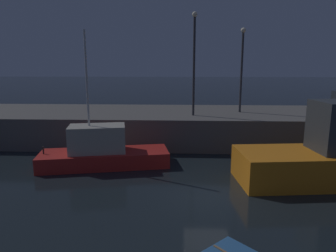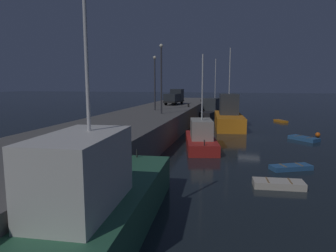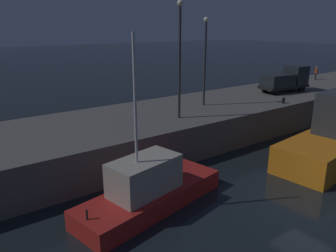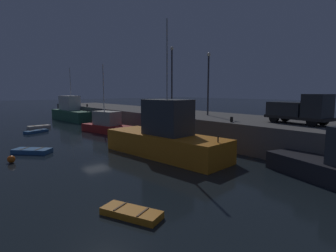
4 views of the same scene
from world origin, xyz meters
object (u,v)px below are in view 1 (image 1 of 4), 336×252
at_px(lamp_post_east, 242,63).
at_px(bollard_west, 329,117).
at_px(lamp_post_west, 194,57).
at_px(fishing_boat_blue, 102,151).

bearing_deg(lamp_post_east, bollard_west, -30.30).
bearing_deg(lamp_post_west, fishing_boat_blue, -138.38).
height_order(fishing_boat_blue, bollard_west, fishing_boat_blue).
xyz_separation_m(lamp_post_west, bollard_west, (10.59, -1.64, -4.63)).
height_order(fishing_boat_blue, lamp_post_east, lamp_post_east).
relative_size(lamp_post_west, lamp_post_east, 1.14).
bearing_deg(lamp_post_east, lamp_post_west, -154.70).
bearing_deg(bollard_west, lamp_post_west, 171.18).
distance_m(fishing_boat_blue, bollard_west, 17.61).
relative_size(lamp_post_west, bollard_west, 16.94).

